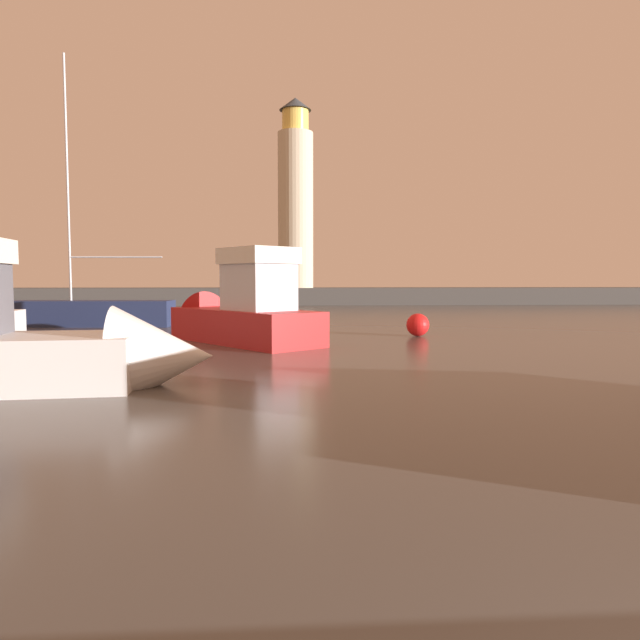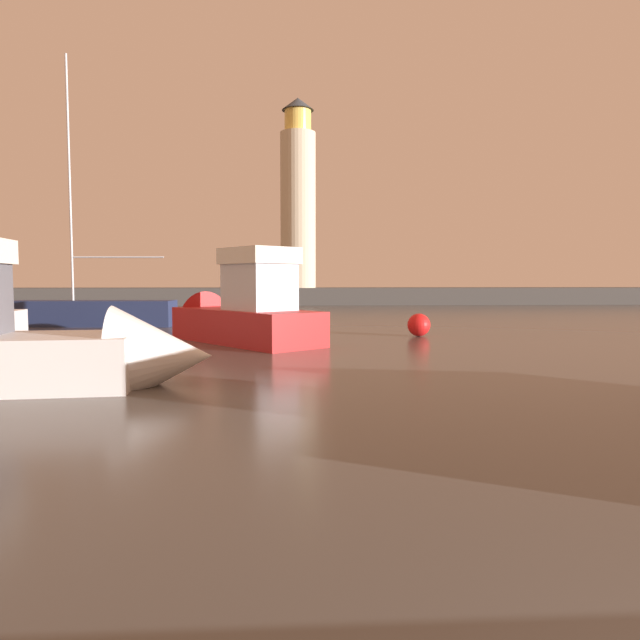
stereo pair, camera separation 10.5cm
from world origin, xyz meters
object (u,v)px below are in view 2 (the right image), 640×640
at_px(lighthouse, 298,199).
at_px(mooring_buoy, 419,325).
at_px(motorboat_1, 28,343).
at_px(motorboat_2, 231,313).
at_px(sailboat_moored, 90,312).

distance_m(lighthouse, mooring_buoy, 34.67).
height_order(motorboat_1, motorboat_2, motorboat_2).
bearing_deg(motorboat_1, motorboat_2, 70.50).
distance_m(motorboat_2, sailboat_moored, 11.09).
height_order(lighthouse, motorboat_1, lighthouse).
height_order(motorboat_2, mooring_buoy, motorboat_2).
relative_size(lighthouse, mooring_buoy, 18.99).
bearing_deg(sailboat_moored, mooring_buoy, -22.25).
distance_m(motorboat_2, mooring_buoy, 7.93).
bearing_deg(lighthouse, mooring_buoy, -82.44).
bearing_deg(motorboat_1, lighthouse, 81.03).
distance_m(lighthouse, motorboat_1, 45.50).
xyz_separation_m(motorboat_2, sailboat_moored, (-8.01, 7.66, -0.35)).
relative_size(motorboat_1, mooring_buoy, 8.70).
bearing_deg(lighthouse, motorboat_1, -98.97).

